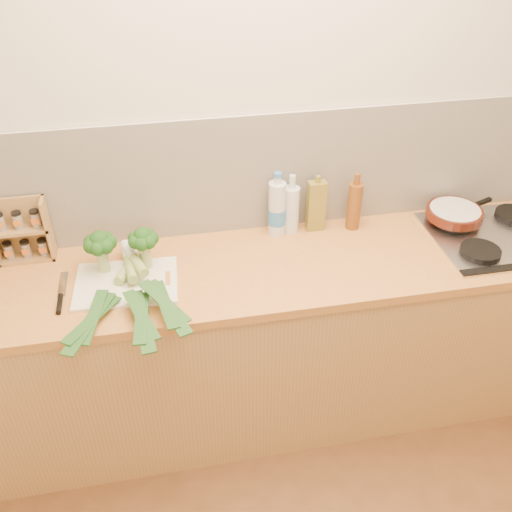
{
  "coord_description": "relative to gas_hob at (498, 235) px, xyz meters",
  "views": [
    {
      "loc": [
        -0.44,
        -0.68,
        2.32
      ],
      "look_at": [
        -0.1,
        1.1,
        1.02
      ],
      "focal_mm": 40.0,
      "sensor_mm": 36.0,
      "label": 1
    }
  ],
  "objects": [
    {
      "name": "chefs_knife",
      "position": [
        -1.88,
        -0.08,
        -0.01
      ],
      "size": [
        0.03,
        0.27,
        0.02
      ],
      "rotation": [
        0.0,
        0.0,
        -0.0
      ],
      "color": "silver",
      "rests_on": "counter"
    },
    {
      "name": "oil_tin",
      "position": [
        -0.78,
        0.23,
        0.11
      ],
      "size": [
        0.08,
        0.05,
        0.27
      ],
      "color": "olive",
      "rests_on": "counter"
    },
    {
      "name": "glass_bottle",
      "position": [
        -0.89,
        0.24,
        0.1
      ],
      "size": [
        0.07,
        0.07,
        0.28
      ],
      "color": "silver",
      "rests_on": "counter"
    },
    {
      "name": "leek_mid",
      "position": [
        -1.6,
        -0.07,
        0.04
      ],
      "size": [
        0.14,
        0.68,
        0.04
      ],
      "rotation": [
        0.0,
        0.0,
        0.11
      ],
      "color": "white",
      "rests_on": "chopping_board"
    },
    {
      "name": "amber_bottle",
      "position": [
        -0.61,
        0.21,
        0.1
      ],
      "size": [
        0.06,
        0.06,
        0.27
      ],
      "color": "brown",
      "rests_on": "counter"
    },
    {
      "name": "chopping_board",
      "position": [
        -1.63,
        -0.02,
        -0.01
      ],
      "size": [
        0.42,
        0.32,
        0.01
      ],
      "primitive_type": "cube",
      "rotation": [
        0.0,
        0.0,
        -0.06
      ],
      "color": "white",
      "rests_on": "counter"
    },
    {
      "name": "broccoli_right",
      "position": [
        -1.55,
        0.07,
        0.12
      ],
      "size": [
        0.12,
        0.12,
        0.18
      ],
      "color": "#9EAC64",
      "rests_on": "chopping_board"
    },
    {
      "name": "leek_front",
      "position": [
        -1.66,
        -0.05,
        0.02
      ],
      "size": [
        0.32,
        0.63,
        0.04
      ],
      "rotation": [
        0.0,
        0.0,
        -0.42
      ],
      "color": "white",
      "rests_on": "chopping_board"
    },
    {
      "name": "room_shell",
      "position": [
        -1.02,
        0.29,
        0.26
      ],
      "size": [
        3.5,
        3.5,
        3.5
      ],
      "color": "beige",
      "rests_on": "ground"
    },
    {
      "name": "counter",
      "position": [
        -1.02,
        0.0,
        -0.46
      ],
      "size": [
        3.2,
        0.62,
        0.9
      ],
      "color": "#B4824B",
      "rests_on": "ground"
    },
    {
      "name": "leek_back",
      "position": [
        -1.55,
        -0.09,
        0.06
      ],
      "size": [
        0.25,
        0.59,
        0.04
      ],
      "rotation": [
        0.0,
        0.0,
        0.33
      ],
      "color": "white",
      "rests_on": "chopping_board"
    },
    {
      "name": "water_bottle",
      "position": [
        -0.96,
        0.23,
        0.11
      ],
      "size": [
        0.08,
        0.08,
        0.28
      ],
      "color": "silver",
      "rests_on": "counter"
    },
    {
      "name": "broccoli_left",
      "position": [
        -1.72,
        0.07,
        0.13
      ],
      "size": [
        0.13,
        0.13,
        0.19
      ],
      "color": "#9EAC64",
      "rests_on": "chopping_board"
    },
    {
      "name": "skillet",
      "position": [
        -0.14,
        0.15,
        0.05
      ],
      "size": [
        0.36,
        0.25,
        0.04
      ],
      "rotation": [
        0.0,
        0.0,
        0.37
      ],
      "color": "#48170C",
      "rests_on": "gas_hob"
    },
    {
      "name": "gas_hob",
      "position": [
        0.0,
        0.0,
        0.0
      ],
      "size": [
        0.58,
        0.5,
        0.04
      ],
      "color": "silver",
      "rests_on": "counter"
    },
    {
      "name": "spice_rack",
      "position": [
        -2.04,
        0.25,
        0.11
      ],
      "size": [
        0.23,
        0.09,
        0.28
      ],
      "color": "#AC7F49",
      "rests_on": "counter"
    }
  ]
}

